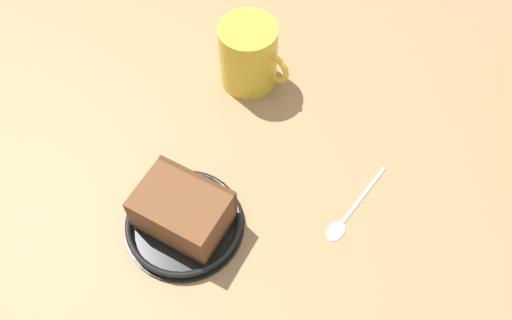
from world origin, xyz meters
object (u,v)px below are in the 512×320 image
object	(u,v)px
small_plate	(184,223)
cake_slice	(183,210)
teaspoon	(346,217)
tea_mug	(249,55)

from	to	relation	value
small_plate	cake_slice	distance (cm)	2.97
teaspoon	small_plate	bearing A→B (deg)	145.99
tea_mug	teaspoon	xyz separation A→B (cm)	(-3.75, -24.73, -4.59)
cake_slice	teaspoon	distance (cm)	19.58
small_plate	cake_slice	world-z (taller)	cake_slice
small_plate	teaspoon	bearing A→B (deg)	-34.01
small_plate	tea_mug	xyz separation A→B (cm)	(19.85, 13.87, 4.13)
teaspoon	tea_mug	bearing A→B (deg)	81.38
small_plate	teaspoon	world-z (taller)	small_plate
cake_slice	tea_mug	world-z (taller)	tea_mug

